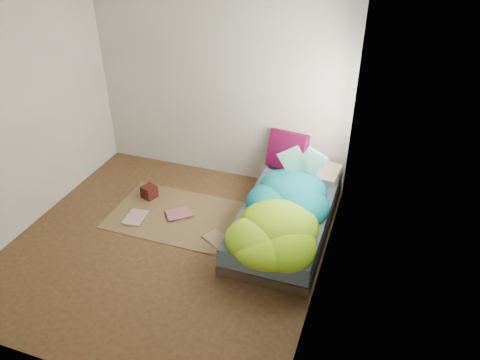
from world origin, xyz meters
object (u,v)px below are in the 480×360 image
Objects in this scene: wooden_box at (149,192)px; floor_book_a at (127,216)px; open_book at (303,154)px; pillow_magenta at (287,150)px; floor_book_b at (177,209)px; bed at (285,219)px.

floor_book_a is at bearing -96.74° from wooden_box.
pillow_magenta is at bearing 113.08° from open_book.
bed is at bearing 51.84° from floor_book_b.
floor_book_a is (-1.93, -0.41, -0.14)m from bed.
wooden_box is at bearing 177.56° from bed.
floor_book_b is (0.47, -0.14, -0.07)m from wooden_box.
floor_book_b is at bearing -170.48° from open_book.
open_book is at bearing 82.31° from bed.
wooden_box is (-1.94, -0.37, -0.73)m from open_book.
floor_book_b is at bearing -177.45° from bed.
pillow_magenta is at bearing 26.58° from wooden_box.
wooden_box is 0.49m from floor_book_b.
bed reaches higher than floor_book_a.
pillow_magenta is 1.57× the size of floor_book_b.
bed is at bearing -64.54° from pillow_magenta.
floor_book_b is (-1.41, -0.06, -0.14)m from bed.
open_book is 2.10m from wooden_box.
bed reaches higher than floor_book_b.
pillow_magenta reaches higher than floor_book_b.
floor_book_a is at bearing -168.05° from bed.
floor_book_a is (-0.06, -0.49, -0.07)m from wooden_box.
bed is 1.98m from floor_book_a.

